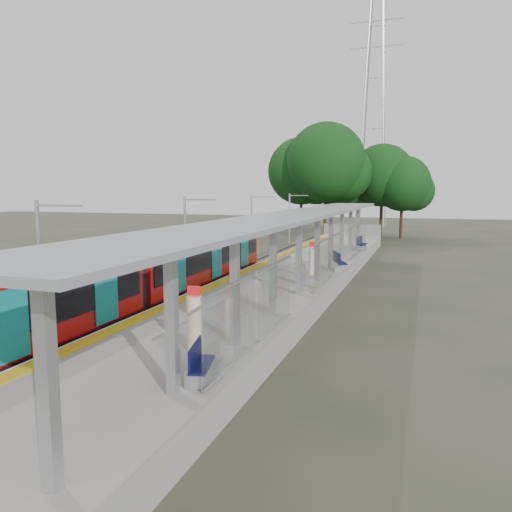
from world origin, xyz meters
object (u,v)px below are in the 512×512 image
(train, at_px, (118,281))
(info_pillar_far, at_px, (313,260))
(litter_bin, at_px, (300,274))
(bench_far, at_px, (361,243))
(info_pillar_near, at_px, (194,323))
(bench_near, at_px, (199,361))
(bench_mid, at_px, (339,261))

(train, relative_size, info_pillar_far, 14.91)
(info_pillar_far, bearing_deg, litter_bin, -96.92)
(bench_far, distance_m, litter_bin, 15.53)
(train, xyz_separation_m, info_pillar_near, (5.61, -4.39, -0.19))
(bench_far, height_order, info_pillar_near, info_pillar_near)
(train, xyz_separation_m, bench_far, (7.10, 22.50, -0.46))
(train, height_order, info_pillar_far, train)
(bench_near, bearing_deg, info_pillar_near, 104.84)
(bench_far, height_order, litter_bin, bench_far)
(bench_mid, bearing_deg, litter_bin, -125.42)
(bench_mid, bearing_deg, bench_far, 67.00)
(train, height_order, bench_mid, train)
(bench_far, relative_size, info_pillar_far, 0.92)
(bench_far, height_order, info_pillar_far, info_pillar_far)
(train, bearing_deg, litter_bin, 49.43)
(info_pillar_far, xyz_separation_m, litter_bin, (0.09, -3.22, -0.29))
(info_pillar_far, bearing_deg, train, -128.49)
(train, height_order, litter_bin, train)
(bench_near, distance_m, bench_far, 28.91)
(info_pillar_near, bearing_deg, bench_far, 77.51)
(bench_mid, height_order, info_pillar_near, info_pillar_near)
(bench_near, distance_m, bench_mid, 18.43)
(bench_mid, distance_m, litter_bin, 5.14)
(bench_mid, height_order, info_pillar_far, info_pillar_far)
(info_pillar_near, xyz_separation_m, info_pillar_far, (0.30, 14.61, -0.06))
(train, distance_m, litter_bin, 9.24)
(bench_near, xyz_separation_m, info_pillar_near, (-1.10, 2.02, 0.35))
(info_pillar_near, relative_size, litter_bin, 1.93)
(bench_mid, distance_m, info_pillar_far, 2.17)
(bench_near, relative_size, bench_far, 0.87)
(litter_bin, bearing_deg, train, -130.57)
(bench_mid, relative_size, info_pillar_far, 0.91)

